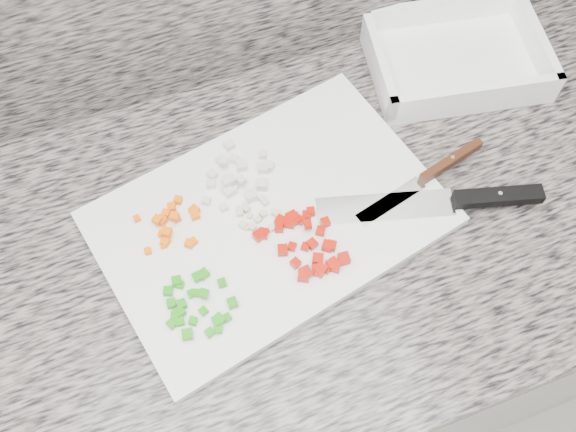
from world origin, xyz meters
name	(u,v)px	position (x,y,z in m)	size (l,w,h in m)	color
cabinet	(238,350)	(0.00, 1.44, 0.43)	(3.92, 0.62, 0.86)	silver
countertop	(217,258)	(0.00, 1.44, 0.88)	(3.96, 0.64, 0.04)	slate
cutting_board	(270,218)	(0.09, 1.46, 0.91)	(0.47, 0.31, 0.02)	white
carrot_pile	(173,223)	(-0.04, 1.49, 0.92)	(0.09, 0.09, 0.02)	#FF6605
onion_pile	(240,176)	(0.07, 1.53, 0.92)	(0.12, 0.11, 0.02)	beige
green_pepper_pile	(196,306)	(-0.05, 1.37, 0.92)	(0.10, 0.10, 0.02)	#1C910D
red_pepper_pile	(306,245)	(0.12, 1.40, 0.92)	(0.11, 0.11, 0.02)	#B70F02
garlic_pile	(257,216)	(0.07, 1.46, 0.92)	(0.06, 0.06, 0.01)	beige
chef_knife	(459,200)	(0.35, 1.38, 0.92)	(0.32, 0.12, 0.02)	silver
paring_knife	(436,171)	(0.34, 1.44, 0.92)	(0.22, 0.07, 0.02)	silver
tray	(455,59)	(0.47, 1.62, 0.92)	(0.30, 0.24, 0.06)	white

